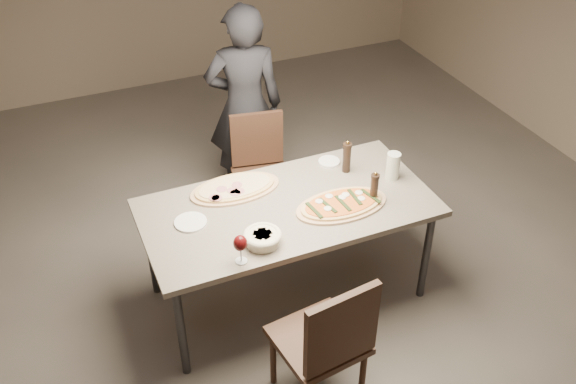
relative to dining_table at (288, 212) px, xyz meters
name	(u,v)px	position (x,y,z in m)	size (l,w,h in m)	color
room	(288,112)	(0.00, 0.00, 0.71)	(7.00, 7.00, 7.00)	#5C554F
dining_table	(288,212)	(0.00, 0.00, 0.00)	(1.80, 0.90, 0.75)	slate
zucchini_pizza	(342,204)	(0.30, -0.14, 0.07)	(0.60, 0.33, 0.05)	tan
ham_pizza	(235,188)	(-0.25, 0.28, 0.07)	(0.58, 0.32, 0.04)	tan
bread_basket	(263,237)	(-0.28, -0.28, 0.10)	(0.22, 0.22, 0.08)	beige
oil_dish	(329,162)	(0.44, 0.33, 0.07)	(0.15, 0.15, 0.02)	white
pepper_mill_left	(347,157)	(0.50, 0.19, 0.17)	(0.06, 0.06, 0.23)	black
pepper_mill_right	(374,187)	(0.51, -0.16, 0.16)	(0.05, 0.05, 0.21)	black
carafe	(393,166)	(0.74, 0.01, 0.15)	(0.09, 0.09, 0.18)	silver
wine_glass	(240,244)	(-0.44, -0.37, 0.18)	(0.08, 0.08, 0.18)	silver
side_plate	(191,222)	(-0.60, 0.07, 0.06)	(0.19, 0.19, 0.01)	white
chair_near	(328,340)	(-0.15, -0.89, -0.16)	(0.50, 0.50, 0.94)	#3D2519
chair_far	(260,165)	(0.14, 0.85, -0.20)	(0.48, 0.48, 0.87)	#3D2519
diner	(245,106)	(0.16, 1.21, 0.11)	(0.59, 0.39, 1.61)	black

